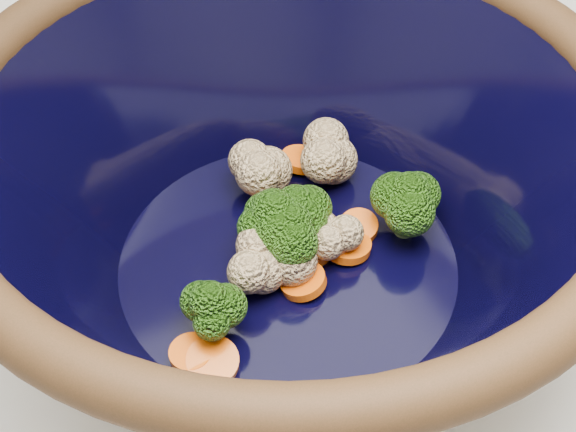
% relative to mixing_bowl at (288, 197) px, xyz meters
% --- Properties ---
extents(mixing_bowl, '(0.42, 0.42, 0.17)m').
position_rel_mixing_bowl_xyz_m(mixing_bowl, '(0.00, 0.00, 0.00)').
color(mixing_bowl, black).
rests_on(mixing_bowl, counter).
extents(vegetable_pile, '(0.19, 0.15, 0.05)m').
position_rel_mixing_bowl_xyz_m(vegetable_pile, '(0.01, 0.00, -0.03)').
color(vegetable_pile, '#608442').
rests_on(vegetable_pile, mixing_bowl).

